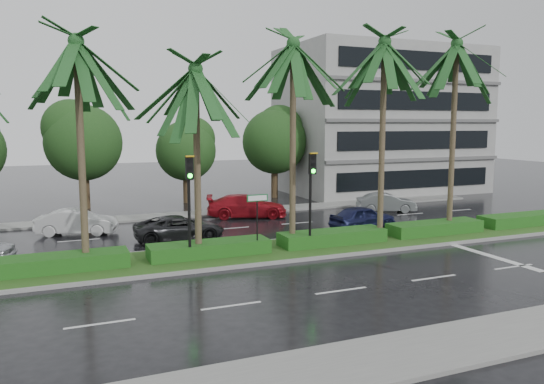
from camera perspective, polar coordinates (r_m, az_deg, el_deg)
name	(u,v)px	position (r m, az deg, el deg)	size (l,w,h in m)	color
ground	(283,257)	(23.14, 1.18, -7.05)	(120.00, 120.00, 0.00)	black
near_sidewalk	(443,347)	(14.86, 17.91, -15.56)	(40.00, 2.40, 0.12)	slate
far_sidewalk	(207,213)	(34.22, -6.96, -2.28)	(40.00, 2.00, 0.12)	slate
median	(274,251)	(24.02, 0.22, -6.32)	(36.00, 4.00, 0.15)	gray
hedge	(274,243)	(23.93, 0.22, -5.46)	(35.20, 1.40, 0.60)	#154915
lane_markings	(349,253)	(24.13, 8.25, -6.51)	(34.00, 13.06, 0.01)	silver
palm_row	(247,63)	(23.04, -2.72, 13.72)	(26.30, 4.20, 10.41)	#463C28
signal_median_left	(189,193)	(21.58, -8.88, -0.08)	(0.34, 0.42, 4.36)	black
signal_median_right	(311,187)	(23.49, 4.26, 0.59)	(0.34, 0.42, 4.36)	black
street_sign	(257,209)	(22.77, -1.59, -1.83)	(0.95, 0.09, 2.60)	black
bg_trees	(203,139)	(39.48, -7.48, 5.71)	(33.09, 5.48, 7.91)	#3B2B1B
building	(380,121)	(46.50, 11.55, 7.51)	(16.00, 10.00, 12.00)	gray
car_white	(77,222)	(29.50, -20.27, -3.05)	(4.02, 1.40, 1.33)	silver
car_darkgrey	(179,228)	(26.77, -9.93, -3.82)	(4.45, 2.05, 1.24)	#242427
car_red	(247,206)	(32.74, -2.73, -1.52)	(4.90, 1.99, 1.42)	#A1111B
car_blue	(363,217)	(29.50, 9.73, -2.71)	(3.84, 1.54, 1.31)	#161A42
car_grey	(386,203)	(35.48, 12.18, -1.13)	(3.78, 1.32, 1.25)	slate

